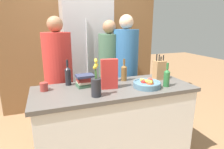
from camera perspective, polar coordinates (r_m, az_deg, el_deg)
kitchen_island at (r=2.20m, az=0.76°, el=-15.11°), size 1.71×0.67×0.91m
back_wall_wood at (r=3.59m, az=-9.11°, el=10.67°), size 2.91×0.12×2.60m
refrigerator at (r=3.27m, az=-7.64°, el=4.94°), size 0.78×0.62×1.99m
fruit_bowl at (r=2.03m, az=10.65°, el=-2.81°), size 0.29×0.29×0.09m
knife_block at (r=2.35m, az=14.16°, el=1.43°), size 0.13×0.11×0.31m
flower_vase at (r=1.73m, az=-4.86°, el=-3.31°), size 0.09×0.09×0.36m
cereal_box at (r=1.93m, az=-0.83°, el=0.14°), size 0.18×0.08×0.31m
coffee_mug at (r=2.01m, az=-19.99°, el=-3.50°), size 0.08×0.11×0.09m
book_stack at (r=2.03m, az=-8.23°, el=-1.82°), size 0.20×0.16×0.13m
bottle_oil at (r=2.22m, az=3.67°, el=0.72°), size 0.07×0.07×0.26m
bottle_vinegar at (r=2.10m, az=-13.28°, el=-0.23°), size 0.06×0.06×0.28m
bottle_wine at (r=2.09m, az=16.32°, el=-0.82°), size 0.07×0.07×0.26m
bottle_water at (r=2.19m, az=0.57°, el=0.65°), size 0.06×0.06×0.27m
person_at_sink at (r=2.51m, az=-15.93°, el=-0.09°), size 0.36×0.36×1.66m
person_in_blue at (r=2.75m, az=-0.79°, el=1.48°), size 0.31×0.31×1.62m
person_in_red_tee at (r=2.73m, az=4.13°, el=2.04°), size 0.35×0.35×1.69m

